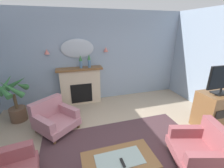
{
  "coord_description": "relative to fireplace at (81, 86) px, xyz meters",
  "views": [
    {
      "loc": [
        -0.91,
        -1.71,
        2.28
      ],
      "look_at": [
        0.14,
        1.77,
        0.93
      ],
      "focal_mm": 24.26,
      "sensor_mm": 36.0,
      "label": 1
    }
  ],
  "objects": [
    {
      "name": "mantel_vase_left",
      "position": [
        0.05,
        -0.03,
        0.78
      ],
      "size": [
        0.1,
        0.1,
        0.37
      ],
      "color": "#4C7093",
      "rests_on": "fireplace"
    },
    {
      "name": "fireplace",
      "position": [
        0.0,
        0.0,
        0.0
      ],
      "size": [
        1.36,
        0.36,
        1.16
      ],
      "color": "beige",
      "rests_on": "ground"
    },
    {
      "name": "armchair_near_fireplace",
      "position": [
        -0.76,
        -1.18,
        -0.27
      ],
      "size": [
        1.14,
        1.14,
        0.71
      ],
      "color": "#B77A84",
      "rests_on": "ground"
    },
    {
      "name": "mantel_vase_right",
      "position": [
        0.3,
        -0.03,
        0.79
      ],
      "size": [
        0.1,
        0.1,
        0.39
      ],
      "color": "#4C7093",
      "rests_on": "fireplace"
    },
    {
      "name": "potted_plant_tall_palm",
      "position": [
        -1.69,
        -0.53,
        0.02
      ],
      "size": [
        0.74,
        0.8,
        1.21
      ],
      "color": "brown",
      "rests_on": "ground"
    },
    {
      "name": "tv_flatscreen",
      "position": [
        2.89,
        -2.23,
        0.68
      ],
      "size": [
        0.84,
        0.24,
        0.65
      ],
      "color": "black",
      "rests_on": "tv_cabinet"
    },
    {
      "name": "armchair_beside_couch",
      "position": [
        1.8,
        -2.94,
        -0.27
      ],
      "size": [
        1.01,
        1.0,
        0.71
      ],
      "color": "#934C51",
      "rests_on": "ground"
    },
    {
      "name": "wall_back",
      "position": [
        0.58,
        0.22,
        0.83
      ],
      "size": [
        6.72,
        0.1,
        2.81
      ],
      "primitive_type": "cube",
      "color": "#8C9EB2",
      "rests_on": "ground"
    },
    {
      "name": "wall_mirror",
      "position": [
        0.0,
        0.14,
        1.14
      ],
      "size": [
        0.96,
        0.06,
        0.56
      ],
      "primitive_type": "ellipsoid",
      "color": "#B2BCC6"
    },
    {
      "name": "tv_cabinet",
      "position": [
        2.89,
        -2.21,
        -0.12
      ],
      "size": [
        0.8,
        0.57,
        0.9
      ],
      "color": "brown",
      "rests_on": "ground"
    },
    {
      "name": "tv_remote",
      "position": [
        0.29,
        -2.98,
        -0.12
      ],
      "size": [
        0.04,
        0.16,
        0.02
      ],
      "primitive_type": "cube",
      "color": "black",
      "rests_on": "coffee_table"
    },
    {
      "name": "coffee_table",
      "position": [
        0.27,
        -2.89,
        -0.19
      ],
      "size": [
        1.1,
        0.6,
        0.45
      ],
      "color": "brown",
      "rests_on": "ground"
    },
    {
      "name": "patterned_rug",
      "position": [
        0.58,
        -2.6,
        -0.56
      ],
      "size": [
        3.2,
        2.4,
        0.01
      ],
      "primitive_type": "cube",
      "color": "#4C3338",
      "rests_on": "ground"
    },
    {
      "name": "wall_sconce_right",
      "position": [
        0.85,
        0.09,
        1.09
      ],
      "size": [
        0.14,
        0.14,
        0.14
      ],
      "primitive_type": "cone",
      "color": "#D17066"
    },
    {
      "name": "wall_sconce_left",
      "position": [
        -0.85,
        0.09,
        1.09
      ],
      "size": [
        0.14,
        0.14,
        0.14
      ],
      "primitive_type": "cone",
      "color": "#D17066"
    }
  ]
}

